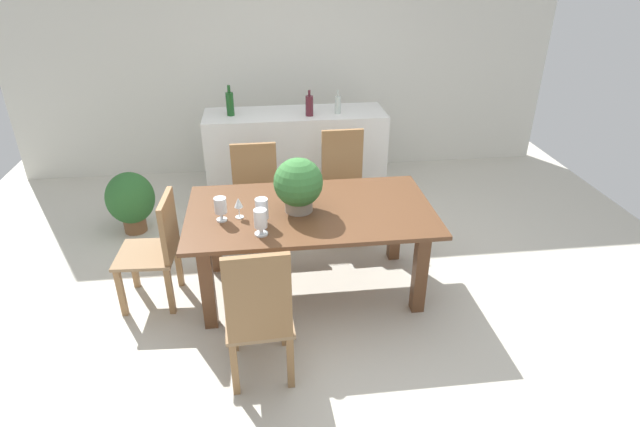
{
  "coord_description": "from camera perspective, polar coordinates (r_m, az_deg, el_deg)",
  "views": [
    {
      "loc": [
        -0.35,
        -3.54,
        2.56
      ],
      "look_at": [
        0.09,
        0.08,
        0.62
      ],
      "focal_mm": 28.77,
      "sensor_mm": 36.0,
      "label": 1
    }
  ],
  "objects": [
    {
      "name": "potted_plant_floor",
      "position": [
        5.3,
        -20.33,
        1.44
      ],
      "size": [
        0.46,
        0.46,
        0.62
      ],
      "color": "brown",
      "rests_on": "ground"
    },
    {
      "name": "chair_far_left",
      "position": [
        4.89,
        -7.21,
        2.91
      ],
      "size": [
        0.47,
        0.43,
        0.91
      ],
      "rotation": [
        0.0,
        0.0,
        0.01
      ],
      "color": "olive",
      "rests_on": "ground"
    },
    {
      "name": "wine_bottle_tall",
      "position": [
        5.42,
        -9.98,
        11.97
      ],
      "size": [
        0.08,
        0.08,
        0.31
      ],
      "color": "#194C1E",
      "rests_on": "kitchen_counter"
    },
    {
      "name": "crystal_vase_center_near",
      "position": [
        3.71,
        -6.49,
        0.44
      ],
      "size": [
        0.09,
        0.09,
        0.2
      ],
      "color": "silver",
      "rests_on": "dining_table"
    },
    {
      "name": "wine_bottle_green",
      "position": [
        5.34,
        -1.19,
        11.92
      ],
      "size": [
        0.08,
        0.08,
        0.26
      ],
      "color": "#511E28",
      "rests_on": "kitchen_counter"
    },
    {
      "name": "crystal_vase_left",
      "position": [
        3.57,
        -6.64,
        -0.73
      ],
      "size": [
        0.09,
        0.09,
        0.19
      ],
      "color": "silver",
      "rests_on": "dining_table"
    },
    {
      "name": "chair_near_left",
      "position": [
        3.21,
        -6.81,
        -10.96
      ],
      "size": [
        0.45,
        0.49,
        1.03
      ],
      "rotation": [
        0.0,
        0.0,
        3.19
      ],
      "color": "olive",
      "rests_on": "ground"
    },
    {
      "name": "wine_glass",
      "position": [
        3.82,
        -9.06,
        1.11
      ],
      "size": [
        0.07,
        0.07,
        0.16
      ],
      "color": "silver",
      "rests_on": "dining_table"
    },
    {
      "name": "wine_bottle_dark",
      "position": [
        5.42,
        1.99,
        12.01
      ],
      "size": [
        0.06,
        0.06,
        0.24
      ],
      "color": "#B2BFB7",
      "rests_on": "kitchen_counter"
    },
    {
      "name": "chair_head_end",
      "position": [
        4.12,
        -17.58,
        -3.41
      ],
      "size": [
        0.46,
        0.47,
        0.91
      ],
      "rotation": [
        0.0,
        0.0,
        -1.63
      ],
      "color": "olive",
      "rests_on": "ground"
    },
    {
      "name": "crystal_vase_right",
      "position": [
        3.8,
        -11.01,
        0.76
      ],
      "size": [
        0.09,
        0.09,
        0.18
      ],
      "color": "silver",
      "rests_on": "dining_table"
    },
    {
      "name": "kitchen_counter",
      "position": [
        5.64,
        -2.7,
        6.39
      ],
      "size": [
        1.9,
        0.59,
        0.98
      ],
      "primitive_type": "cube",
      "color": "silver",
      "rests_on": "ground"
    },
    {
      "name": "ground_plane",
      "position": [
        4.38,
        -1.08,
        -7.77
      ],
      "size": [
        7.04,
        7.04,
        0.0
      ],
      "primitive_type": "plane",
      "color": "beige"
    },
    {
      "name": "flower_centerpiece",
      "position": [
        3.83,
        -2.43,
        3.29
      ],
      "size": [
        0.37,
        0.37,
        0.42
      ],
      "color": "gray",
      "rests_on": "dining_table"
    },
    {
      "name": "back_wall",
      "position": [
        6.28,
        -3.76,
        16.34
      ],
      "size": [
        6.4,
        0.1,
        2.6
      ],
      "primitive_type": "cube",
      "color": "silver",
      "rests_on": "ground"
    },
    {
      "name": "dining_table",
      "position": [
        4.0,
        -1.06,
        -1.06
      ],
      "size": [
        1.89,
        1.06,
        0.74
      ],
      "color": "brown",
      "rests_on": "ground"
    },
    {
      "name": "chair_far_right",
      "position": [
        4.95,
        2.65,
        3.84
      ],
      "size": [
        0.44,
        0.49,
        1.0
      ],
      "rotation": [
        0.0,
        0.0,
        0.02
      ],
      "color": "olive",
      "rests_on": "ground"
    }
  ]
}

